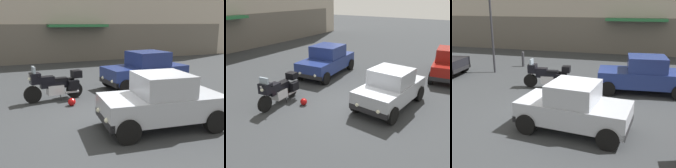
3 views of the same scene
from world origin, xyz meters
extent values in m
plane|color=#2D3033|center=(0.00, 0.00, 0.00)|extent=(80.00, 80.00, 0.00)
cylinder|color=black|center=(-2.39, 3.02, 0.32)|extent=(0.65, 0.20, 0.64)
cylinder|color=black|center=(-0.78, 3.17, 0.32)|extent=(0.65, 0.20, 0.64)
cylinder|color=#B7B7BC|center=(-2.37, 3.02, 0.75)|extent=(0.33, 0.10, 0.68)
cube|color=#B7B7BC|center=(-1.55, 3.10, 0.42)|extent=(0.63, 0.45, 0.36)
cube|color=black|center=(-1.55, 3.10, 0.66)|extent=(1.12, 0.38, 0.28)
cube|color=black|center=(-1.85, 3.07, 0.84)|extent=(0.55, 0.39, 0.24)
cube|color=black|center=(-1.35, 3.12, 0.80)|extent=(0.59, 0.35, 0.12)
cube|color=black|center=(-2.27, 3.03, 0.92)|extent=(0.40, 0.47, 0.40)
cube|color=#8C9EAD|center=(-2.31, 3.03, 1.22)|extent=(0.12, 0.41, 0.28)
sphere|color=#EAEACC|center=(-2.45, 3.01, 0.92)|extent=(0.14, 0.14, 0.14)
cylinder|color=black|center=(-2.19, 3.04, 1.02)|extent=(0.10, 0.62, 0.04)
cylinder|color=#B7B7BC|center=(-0.93, 2.95, 0.30)|extent=(0.56, 0.14, 0.09)
cube|color=black|center=(-0.87, 2.88, 0.58)|extent=(0.42, 0.24, 0.36)
cube|color=black|center=(-0.93, 3.44, 0.58)|extent=(0.42, 0.24, 0.36)
cube|color=black|center=(-0.68, 3.18, 0.95)|extent=(0.40, 0.43, 0.28)
cylinder|color=black|center=(-1.38, 2.93, 0.15)|extent=(0.04, 0.13, 0.29)
sphere|color=#990C0C|center=(-1.15, 2.15, 0.14)|extent=(0.28, 0.28, 0.28)
cube|color=black|center=(3.90, -2.48, 0.42)|extent=(0.26, 1.64, 0.20)
cylinder|color=black|center=(7.12, -1.41, 0.32)|extent=(0.66, 0.28, 0.64)
cylinder|color=black|center=(4.23, -1.67, 0.32)|extent=(0.66, 0.28, 0.64)
sphere|color=silver|center=(7.59, -1.70, 0.54)|extent=(0.14, 0.14, 0.14)
cube|color=#9EA3AD|center=(0.66, -0.83, 0.64)|extent=(3.55, 1.92, 0.64)
cube|color=#9EA3AD|center=(0.66, -0.83, 1.26)|extent=(1.55, 1.58, 0.60)
cube|color=#8C9EAD|center=(0.02, -0.76, 1.26)|extent=(0.20, 1.32, 0.51)
cube|color=#8C9EAD|center=(1.31, -0.90, 1.26)|extent=(0.20, 1.32, 0.48)
cube|color=black|center=(-0.98, -0.65, 0.42)|extent=(0.29, 1.56, 0.20)
cube|color=black|center=(2.30, -1.01, 0.42)|extent=(0.29, 1.56, 0.20)
cylinder|color=black|center=(-0.66, -1.43, 0.32)|extent=(0.66, 0.29, 0.64)
cylinder|color=black|center=(-0.50, 0.04, 0.32)|extent=(0.66, 0.29, 0.64)
cylinder|color=black|center=(1.83, -1.70, 0.32)|extent=(0.66, 0.29, 0.64)
cylinder|color=black|center=(1.98, -0.23, 0.32)|extent=(0.66, 0.29, 0.64)
sphere|color=silver|center=(-1.07, -1.07, 0.54)|extent=(0.14, 0.14, 0.14)
sphere|color=silver|center=(-0.98, -0.22, 0.54)|extent=(0.14, 0.14, 0.14)
cube|color=navy|center=(2.67, 3.66, 0.66)|extent=(3.92, 1.93, 0.68)
cube|color=navy|center=(2.82, 3.68, 1.32)|extent=(1.71, 1.63, 0.64)
cube|color=#8C9EAD|center=(2.07, 3.62, 1.32)|extent=(0.17, 1.39, 0.54)
cube|color=#8C9EAD|center=(3.57, 3.73, 1.32)|extent=(0.17, 1.39, 0.51)
cube|color=black|center=(0.82, 3.52, 0.42)|extent=(0.25, 1.64, 0.20)
cube|color=black|center=(4.51, 3.81, 0.42)|extent=(0.25, 1.64, 0.20)
cylinder|color=black|center=(1.28, 2.78, 0.32)|extent=(0.66, 0.27, 0.64)
cylinder|color=black|center=(1.16, 4.33, 0.32)|extent=(0.66, 0.27, 0.64)
cylinder|color=black|center=(4.17, 3.00, 0.32)|extent=(0.66, 0.27, 0.64)
cylinder|color=black|center=(4.05, 4.55, 0.32)|extent=(0.66, 0.27, 0.64)
sphere|color=silver|center=(0.81, 3.07, 0.54)|extent=(0.14, 0.14, 0.14)
sphere|color=silver|center=(0.74, 3.97, 0.54)|extent=(0.14, 0.14, 0.14)
camera|label=1|loc=(-3.39, -6.93, 2.91)|focal=43.18mm
camera|label=2|loc=(-7.81, -3.76, 4.23)|focal=37.91mm
camera|label=3|loc=(2.44, -8.16, 3.79)|focal=42.53mm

